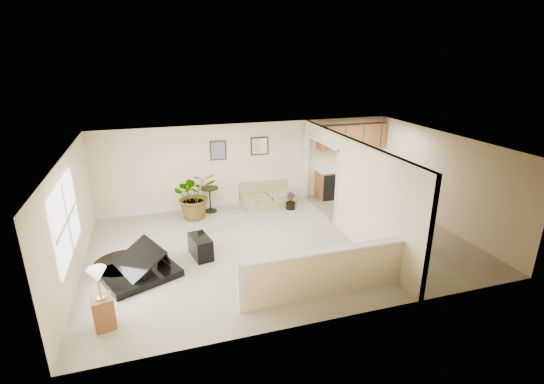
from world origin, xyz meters
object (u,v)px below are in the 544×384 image
object	(u,v)px
loveseat	(267,194)
lamp_stand	(102,303)
piano_bench	(201,247)
palm_plant	(195,195)
piano	(135,249)
accent_table	(210,196)
small_plant	(291,202)

from	to	relation	value
loveseat	lamp_stand	size ratio (longest dim) A/B	1.48
piano_bench	palm_plant	distance (m)	2.40
piano	palm_plant	bearing A→B (deg)	36.27
accent_table	palm_plant	size ratio (longest dim) A/B	0.54
piano_bench	loveseat	world-z (taller)	loveseat
accent_table	palm_plant	bearing A→B (deg)	-144.74
piano_bench	accent_table	xyz separation A→B (m)	(0.64, 2.68, 0.22)
accent_table	palm_plant	distance (m)	0.60
piano_bench	loveseat	bearing A→B (deg)	48.60
piano	loveseat	world-z (taller)	piano
piano	lamp_stand	world-z (taller)	piano
palm_plant	lamp_stand	size ratio (longest dim) A/B	1.19
piano_bench	lamp_stand	size ratio (longest dim) A/B	0.65
piano_bench	piano	bearing A→B (deg)	-166.33
piano_bench	loveseat	xyz separation A→B (m)	(2.41, 2.73, 0.10)
palm_plant	piano_bench	bearing A→B (deg)	-94.25
piano_bench	loveseat	size ratio (longest dim) A/B	0.44
loveseat	small_plant	bearing A→B (deg)	-52.77
loveseat	accent_table	world-z (taller)	loveseat
small_plant	piano_bench	bearing A→B (deg)	-144.03
piano_bench	accent_table	world-z (taller)	accent_table
loveseat	accent_table	size ratio (longest dim) A/B	2.28
piano	loveseat	bearing A→B (deg)	15.31
small_plant	palm_plant	bearing A→B (deg)	175.87
small_plant	lamp_stand	world-z (taller)	lamp_stand
palm_plant	lamp_stand	bearing A→B (deg)	-115.34
piano	accent_table	bearing A→B (deg)	32.53
loveseat	lamp_stand	xyz separation A→B (m)	(-4.30, -4.74, 0.14)
lamp_stand	small_plant	bearing A→B (deg)	40.59
piano_bench	lamp_stand	xyz separation A→B (m)	(-1.89, -2.01, 0.23)
accent_table	palm_plant	world-z (taller)	palm_plant
piano	palm_plant	world-z (taller)	piano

